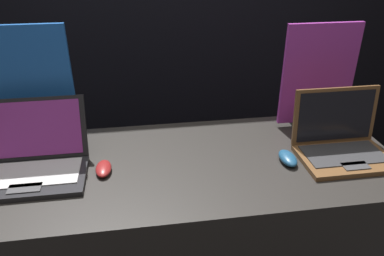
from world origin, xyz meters
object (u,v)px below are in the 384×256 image
object	(u,v)px
laptop_front	(31,159)
mouse_back	(288,158)
promo_stand_front	(33,92)
promo_stand_back	(318,79)
laptop_back	(341,141)
mouse_front	(104,168)

from	to	relation	value
laptop_front	mouse_back	bearing A→B (deg)	-4.66
promo_stand_front	promo_stand_back	size ratio (longest dim) A/B	1.07
promo_stand_front	laptop_front	bearing A→B (deg)	-90.00
laptop_front	promo_stand_front	xyz separation A→B (m)	(0.00, 0.20, 0.19)
promo_stand_front	mouse_back	bearing A→B (deg)	-15.96
laptop_front	mouse_back	world-z (taller)	laptop_front
mouse_back	promo_stand_back	size ratio (longest dim) A/B	0.25
laptop_back	promo_stand_front	bearing A→B (deg)	168.05
promo_stand_front	laptop_back	size ratio (longest dim) A/B	1.43
laptop_back	mouse_back	xyz separation A→B (m)	(-0.23, -0.02, -0.04)
mouse_front	promo_stand_back	bearing A→B (deg)	15.03
laptop_back	mouse_back	distance (m)	0.23
mouse_back	mouse_front	bearing A→B (deg)	176.80
promo_stand_front	mouse_back	size ratio (longest dim) A/B	4.28
promo_stand_front	promo_stand_back	distance (m)	1.20
laptop_front	promo_stand_front	bearing A→B (deg)	90.00
mouse_front	mouse_back	bearing A→B (deg)	-3.20
laptop_back	promo_stand_back	bearing A→B (deg)	90.00
promo_stand_front	promo_stand_back	bearing A→B (deg)	0.69
promo_stand_front	laptop_back	distance (m)	1.24
laptop_front	promo_stand_back	bearing A→B (deg)	10.07
mouse_back	laptop_back	bearing A→B (deg)	5.97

